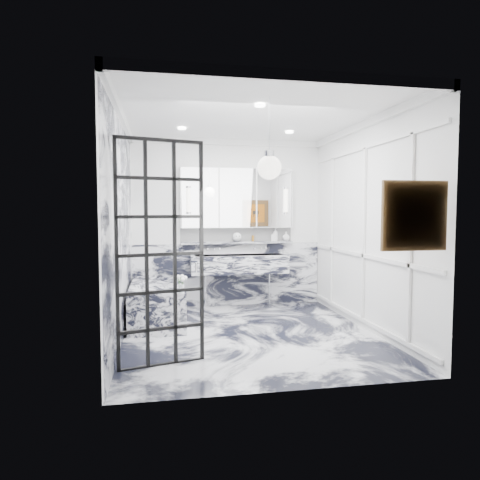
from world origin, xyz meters
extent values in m
plane|color=silver|center=(0.00, 0.00, 0.00)|extent=(3.60, 3.60, 0.00)
plane|color=white|center=(0.00, 0.00, 2.80)|extent=(3.60, 3.60, 0.00)
plane|color=white|center=(0.00, 1.80, 1.40)|extent=(3.60, 0.00, 3.60)
plane|color=white|center=(0.00, -1.80, 1.40)|extent=(3.60, 0.00, 3.60)
plane|color=white|center=(-1.60, 0.00, 1.40)|extent=(0.00, 3.60, 3.60)
plane|color=white|center=(1.60, 0.00, 1.40)|extent=(0.00, 3.60, 3.60)
cube|color=silver|center=(0.00, 1.78, 0.53)|extent=(3.18, 0.05, 1.05)
cube|color=silver|center=(-1.59, 0.00, 1.34)|extent=(0.02, 3.56, 2.68)
cube|color=white|center=(1.58, 0.00, 1.30)|extent=(0.03, 3.40, 2.30)
imported|color=#8C5919|center=(0.81, 1.71, 1.20)|extent=(0.11, 0.11, 0.22)
imported|color=#4C4C51|center=(0.78, 1.71, 1.17)|extent=(0.10, 0.10, 0.17)
imported|color=silver|center=(1.00, 1.71, 1.17)|extent=(0.16, 0.16, 0.16)
sphere|color=white|center=(0.14, 1.71, 1.17)|extent=(0.15, 0.15, 0.15)
cylinder|color=#8C5919|center=(0.42, 1.71, 1.14)|extent=(0.04, 0.04, 0.10)
cylinder|color=silver|center=(-0.87, 0.07, 0.61)|extent=(0.07, 0.07, 0.12)
cube|color=#C86C14|center=(1.20, -1.76, 1.55)|extent=(0.55, 0.05, 0.55)
sphere|color=white|center=(-0.02, -1.11, 2.04)|extent=(0.24, 0.24, 0.24)
cube|color=silver|center=(0.15, 1.55, 0.73)|extent=(1.60, 0.45, 0.30)
cube|color=silver|center=(0.15, 1.72, 1.07)|extent=(1.90, 0.14, 0.04)
cube|color=white|center=(0.15, 1.78, 1.21)|extent=(1.90, 0.03, 0.23)
cube|color=white|center=(0.15, 1.73, 1.82)|extent=(1.90, 0.16, 1.00)
cylinder|color=white|center=(-0.67, 1.63, 1.78)|extent=(0.07, 0.07, 0.40)
cylinder|color=white|center=(0.97, 1.63, 1.78)|extent=(0.07, 0.07, 0.40)
cube|color=silver|center=(-1.18, 0.90, 0.28)|extent=(0.75, 1.65, 0.55)
camera|label=1|loc=(-1.10, -5.36, 1.59)|focal=32.00mm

